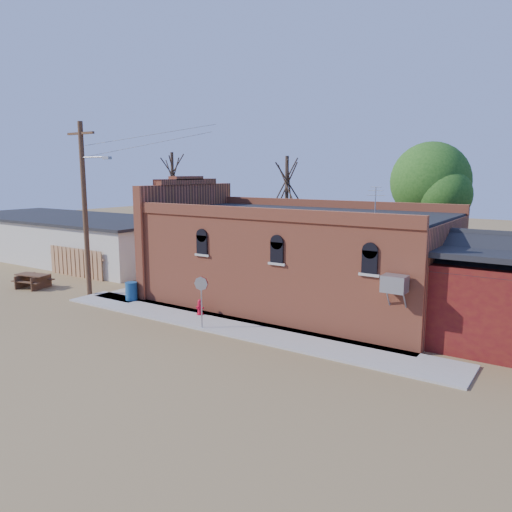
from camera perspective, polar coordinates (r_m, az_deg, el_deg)
The scene contains 14 objects.
ground at distance 21.49m, azimuth -7.35°, elevation -8.03°, with size 120.00×120.00×0.00m, color brown.
sidewalk_south at distance 21.24m, azimuth -2.66°, elevation -8.06°, with size 19.00×2.20×0.08m, color #9E9991.
sidewalk_west at distance 29.87m, azimuth -8.93°, elevation -2.97°, with size 2.60×10.00×0.08m, color #9E9991.
brick_bar at distance 24.37m, azimuth 3.99°, elevation -0.20°, with size 16.40×7.97×6.30m.
storage_building at distance 40.36m, azimuth -20.42°, elevation 2.04°, with size 20.40×8.40×3.17m.
wood_fence at distance 33.06m, azimuth -19.91°, elevation -0.70°, with size 5.20×0.10×1.80m, color olive, non-canonical shape.
utility_pole at distance 27.35m, azimuth -18.92°, elevation 5.50°, with size 3.12×0.26×9.00m.
tree_bare_near at distance 32.85m, azimuth 3.54°, elevation 8.68°, with size 2.80×2.80×7.65m.
tree_bare_far at distance 40.27m, azimuth -9.54°, elevation 9.30°, with size 2.80×2.80×8.16m.
tree_leafy at distance 29.84m, azimuth 19.30°, elevation 8.02°, with size 4.40×4.40×8.15m.
fire_hydrant at distance 22.86m, azimuth -6.43°, elevation -5.81°, with size 0.41×0.41×0.71m.
stop_sign at distance 20.67m, azimuth -6.27°, elevation -3.71°, with size 0.57×0.25×2.16m.
trash_barrel at distance 25.98m, azimuth -14.06°, elevation -3.92°, with size 0.59×0.59×0.91m, color navy.
picnic_table at distance 30.83m, azimuth -24.13°, elevation -2.40°, with size 2.15×1.78×0.79m.
Camera 1 is at (13.55, -15.37, 6.48)m, focal length 35.00 mm.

